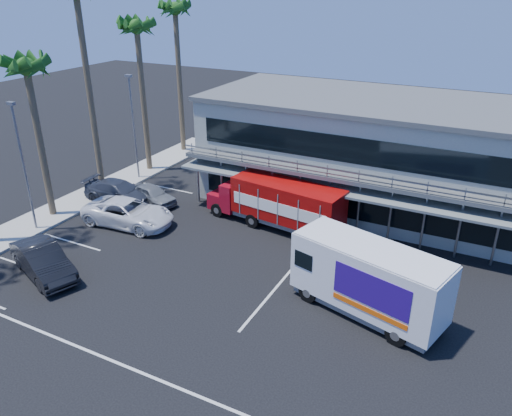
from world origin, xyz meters
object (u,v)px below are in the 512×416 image
at_px(red_truck, 279,203).
at_px(parked_car_a, 45,263).
at_px(white_van, 368,279).
at_px(parked_car_b, 43,261).

relative_size(red_truck, parked_car_a, 2.44).
height_order(white_van, parked_car_a, white_van).
bearing_deg(white_van, parked_car_b, -148.92).
distance_m(parked_car_a, parked_car_b, 0.21).
bearing_deg(red_truck, parked_car_a, -121.31).
xyz_separation_m(white_van, parked_car_a, (-16.12, -4.40, -1.20)).
relative_size(red_truck, white_van, 1.24).
distance_m(white_van, parked_car_b, 16.77).
distance_m(red_truck, parked_car_b, 13.89).
relative_size(white_van, parked_car_b, 1.48).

